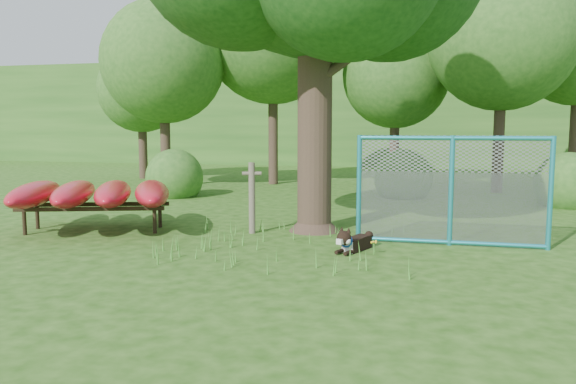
# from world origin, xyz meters

# --- Properties ---
(ground) EXTENTS (80.00, 80.00, 0.00)m
(ground) POSITION_xyz_m (0.00, 0.00, 0.00)
(ground) COLOR #1E470E
(ground) RESTS_ON ground
(wooden_post) EXTENTS (0.40, 0.18, 1.46)m
(wooden_post) POSITION_xyz_m (-0.81, 2.21, 0.78)
(wooden_post) COLOR brown
(wooden_post) RESTS_ON ground
(kayak_rack) EXTENTS (4.19, 3.76, 1.04)m
(kayak_rack) POSITION_xyz_m (-4.11, 1.65, 0.80)
(kayak_rack) COLOR black
(kayak_rack) RESTS_ON ground
(husky_dog) EXTENTS (0.59, 1.03, 0.49)m
(husky_dog) POSITION_xyz_m (1.43, 0.97, 0.17)
(husky_dog) COLOR black
(husky_dog) RESTS_ON ground
(fence_section) EXTENTS (3.48, 0.11, 3.39)m
(fence_section) POSITION_xyz_m (3.11, 1.93, 1.02)
(fence_section) COLOR teal
(fence_section) RESTS_ON ground
(wildflower_clump) EXTENTS (0.11, 0.10, 0.25)m
(wildflower_clump) POSITION_xyz_m (1.82, 0.83, 0.20)
(wildflower_clump) COLOR #4B9330
(wildflower_clump) RESTS_ON ground
(bg_tree_a) EXTENTS (4.40, 4.40, 6.70)m
(bg_tree_a) POSITION_xyz_m (-6.50, 10.00, 4.48)
(bg_tree_a) COLOR #36261D
(bg_tree_a) RESTS_ON ground
(bg_tree_b) EXTENTS (5.20, 5.20, 8.22)m
(bg_tree_b) POSITION_xyz_m (-3.00, 12.00, 5.61)
(bg_tree_b) COLOR #36261D
(bg_tree_b) RESTS_ON ground
(bg_tree_c) EXTENTS (4.00, 4.00, 6.12)m
(bg_tree_c) POSITION_xyz_m (1.50, 13.00, 4.11)
(bg_tree_c) COLOR #36261D
(bg_tree_c) RESTS_ON ground
(bg_tree_d) EXTENTS (4.80, 4.80, 7.50)m
(bg_tree_d) POSITION_xyz_m (5.00, 11.00, 5.08)
(bg_tree_d) COLOR #36261D
(bg_tree_d) RESTS_ON ground
(bg_tree_f) EXTENTS (3.60, 3.60, 5.55)m
(bg_tree_f) POSITION_xyz_m (-9.00, 13.00, 3.73)
(bg_tree_f) COLOR #36261D
(bg_tree_f) RESTS_ON ground
(shrub_left) EXTENTS (1.80, 1.80, 1.80)m
(shrub_left) POSITION_xyz_m (-5.00, 7.50, 0.00)
(shrub_left) COLOR #2C5F1E
(shrub_left) RESTS_ON ground
(shrub_right) EXTENTS (1.80, 1.80, 1.80)m
(shrub_right) POSITION_xyz_m (6.50, 8.00, 0.00)
(shrub_right) COLOR #2C5F1E
(shrub_right) RESTS_ON ground
(shrub_mid) EXTENTS (1.80, 1.80, 1.80)m
(shrub_mid) POSITION_xyz_m (2.00, 9.00, 0.00)
(shrub_mid) COLOR #2C5F1E
(shrub_mid) RESTS_ON ground
(wooded_hillside) EXTENTS (80.00, 12.00, 6.00)m
(wooded_hillside) POSITION_xyz_m (0.00, 28.00, 3.00)
(wooded_hillside) COLOR #2C5F1E
(wooded_hillside) RESTS_ON ground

